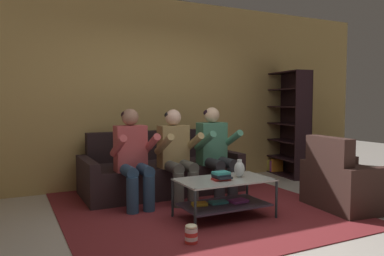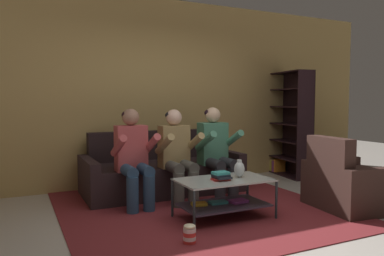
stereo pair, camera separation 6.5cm
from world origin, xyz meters
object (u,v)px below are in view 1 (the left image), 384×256
person_seated_left (133,154)px  person_seated_middle (177,152)px  bookshelf (286,129)px  popcorn_tub (191,234)px  person_seated_right (216,148)px  couch (160,172)px  book_stack (221,176)px  coffee_table (224,192)px  vase (239,169)px  armchair (349,184)px

person_seated_left → person_seated_middle: person_seated_left is taller
bookshelf → popcorn_tub: bearing=-143.2°
person_seated_right → popcorn_tub: bearing=-127.2°
couch → book_stack: 1.51m
coffee_table → book_stack: book_stack is taller
person_seated_left → book_stack: bearing=-52.4°
person_seated_middle → bookshelf: (2.50, 0.83, 0.16)m
popcorn_tub → bookshelf: bearing=36.8°
person_seated_right → person_seated_left: bearing=-180.0°
book_stack → coffee_table: bearing=33.2°
person_seated_left → person_seated_middle: (0.58, -0.00, -0.01)m
vase → coffee_table: bearing=-176.0°
person_seated_right → bookshelf: bearing=23.4°
couch → popcorn_tub: couch is taller
bookshelf → armchair: 2.24m
bookshelf → armchair: size_ratio=1.88×
coffee_table → armchair: (1.57, -0.33, 0.00)m
person_seated_left → vase: (0.97, -0.86, -0.12)m
couch → book_stack: couch is taller
coffee_table → bookshelf: bearing=36.4°
armchair → popcorn_tub: armchair is taller
book_stack → popcorn_tub: (-0.60, -0.48, -0.39)m
book_stack → popcorn_tub: size_ratio=1.12×
couch → bookshelf: size_ratio=1.22×
popcorn_tub → coffee_table: bearing=38.1°
person_seated_right → vase: (-0.19, -0.87, -0.13)m
couch → book_stack: (0.12, -1.49, 0.21)m
person_seated_left → bookshelf: (3.08, 0.83, 0.15)m
bookshelf → person_seated_left: bearing=-164.9°
vase → bookshelf: bookshelf is taller
coffee_table → armchair: 1.61m
couch → popcorn_tub: (-0.48, -1.97, -0.19)m
book_stack → bookshelf: 2.97m
armchair → bookshelf: bearing=69.8°
person_seated_right → popcorn_tub: size_ratio=6.61×
person_seated_middle → person_seated_right: size_ratio=0.98×
person_seated_left → armchair: (2.33, -1.21, -0.37)m
person_seated_right → book_stack: size_ratio=5.91×
bookshelf → popcorn_tub: 3.79m
couch → vase: size_ratio=11.08×
vase → popcorn_tub: size_ratio=1.08×
person_seated_right → coffee_table: 1.04m
couch → vase: (0.39, -1.44, 0.25)m
coffee_table → person_seated_right: bearing=65.6°
person_seated_middle → armchair: 2.16m
couch → coffee_table: size_ratio=2.13×
couch → vase: 1.51m
person_seated_left → vase: size_ratio=6.09×
couch → coffee_table: couch is taller
bookshelf → couch: bearing=-174.1°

